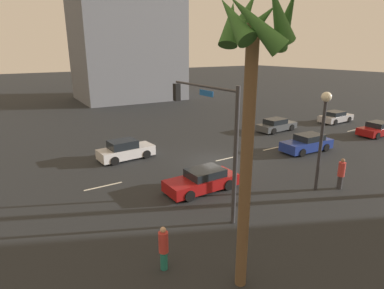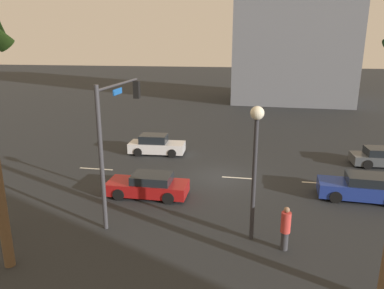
{
  "view_description": "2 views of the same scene",
  "coord_description": "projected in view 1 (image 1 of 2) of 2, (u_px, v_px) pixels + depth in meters",
  "views": [
    {
      "loc": [
        13.39,
        17.91,
        7.97
      ],
      "look_at": [
        2.41,
        0.68,
        1.87
      ],
      "focal_mm": 29.8,
      "sensor_mm": 36.0,
      "label": 1
    },
    {
      "loc": [
        -2.08,
        21.45,
        8.14
      ],
      "look_at": [
        1.84,
        -0.14,
        1.99
      ],
      "focal_mm": 33.87,
      "sensor_mm": 36.0,
      "label": 2
    }
  ],
  "objects": [
    {
      "name": "ground_plane",
      "position": [
        214.0,
        161.0,
        23.65
      ],
      "size": [
        220.0,
        220.0,
        0.0
      ],
      "primitive_type": "plane",
      "color": "#232628"
    },
    {
      "name": "streetlamp",
      "position": [
        323.0,
        122.0,
        17.72
      ],
      "size": [
        0.56,
        0.56,
        5.78
      ],
      "color": "#2D2D33",
      "rests_on": "ground_plane"
    },
    {
      "name": "lane_stripe_0",
      "position": [
        355.0,
        130.0,
        32.92
      ],
      "size": [
        2.56,
        0.14,
        0.01
      ],
      "primitive_type": "cube",
      "color": "silver",
      "rests_on": "ground_plane"
    },
    {
      "name": "lane_stripe_1",
      "position": [
        311.0,
        140.0,
        29.35
      ],
      "size": [
        2.2,
        0.14,
        0.01
      ],
      "primitive_type": "cube",
      "color": "silver",
      "rests_on": "ground_plane"
    },
    {
      "name": "lane_stripe_2",
      "position": [
        271.0,
        149.0,
        26.71
      ],
      "size": [
        1.91,
        0.14,
        0.01
      ],
      "primitive_type": "cube",
      "color": "silver",
      "rests_on": "ground_plane"
    },
    {
      "name": "car_3",
      "position": [
        307.0,
        143.0,
        25.9
      ],
      "size": [
        4.51,
        2.03,
        1.39
      ],
      "color": "navy",
      "rests_on": "ground_plane"
    },
    {
      "name": "pedestrian_0",
      "position": [
        164.0,
        247.0,
        11.81
      ],
      "size": [
        0.49,
        0.49,
        1.78
      ],
      "color": "#1E7266",
      "rests_on": "ground_plane"
    },
    {
      "name": "car_4",
      "position": [
        125.0,
        150.0,
        24.02
      ],
      "size": [
        4.25,
        1.98,
        1.48
      ],
      "color": "silver",
      "rests_on": "ground_plane"
    },
    {
      "name": "traffic_signal",
      "position": [
        212.0,
        125.0,
        15.48
      ],
      "size": [
        0.32,
        5.53,
        6.51
      ],
      "color": "#38383D",
      "rests_on": "ground_plane"
    },
    {
      "name": "car_5",
      "position": [
        336.0,
        117.0,
        36.24
      ],
      "size": [
        4.29,
        1.92,
        1.28
      ],
      "color": "#B7B7BC",
      "rests_on": "ground_plane"
    },
    {
      "name": "building_2",
      "position": [
        125.0,
        20.0,
        50.51
      ],
      "size": [
        16.47,
        13.12,
        25.02
      ],
      "primitive_type": "cube",
      "rotation": [
        0.0,
        0.0,
        -0.04
      ],
      "color": "slate",
      "rests_on": "ground_plane"
    },
    {
      "name": "car_2",
      "position": [
        276.0,
        125.0,
        32.38
      ],
      "size": [
        4.46,
        1.95,
        1.28
      ],
      "color": "#474C51",
      "rests_on": "ground_plane"
    },
    {
      "name": "lane_stripe_3",
      "position": [
        226.0,
        159.0,
        24.19
      ],
      "size": [
        1.87,
        0.14,
        0.01
      ],
      "primitive_type": "cube",
      "color": "silver",
      "rests_on": "ground_plane"
    },
    {
      "name": "car_1",
      "position": [
        377.0,
        129.0,
        30.66
      ],
      "size": [
        4.01,
        2.03,
        1.31
      ],
      "color": "maroon",
      "rests_on": "ground_plane"
    },
    {
      "name": "car_0",
      "position": [
        202.0,
        180.0,
        18.69
      ],
      "size": [
        4.42,
        1.89,
        1.27
      ],
      "color": "maroon",
      "rests_on": "ground_plane"
    },
    {
      "name": "palm_tree_1",
      "position": [
        253.0,
        66.0,
        9.1
      ],
      "size": [
        2.87,
        2.61,
        9.7
      ],
      "color": "brown",
      "rests_on": "ground_plane"
    },
    {
      "name": "pedestrian_1",
      "position": [
        341.0,
        173.0,
        18.77
      ],
      "size": [
        0.5,
        0.5,
        1.89
      ],
      "color": "#333338",
      "rests_on": "ground_plane"
    },
    {
      "name": "lane_stripe_4",
      "position": [
        103.0,
        186.0,
        19.34
      ],
      "size": [
        2.35,
        0.14,
        0.01
      ],
      "primitive_type": "cube",
      "color": "silver",
      "rests_on": "ground_plane"
    }
  ]
}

